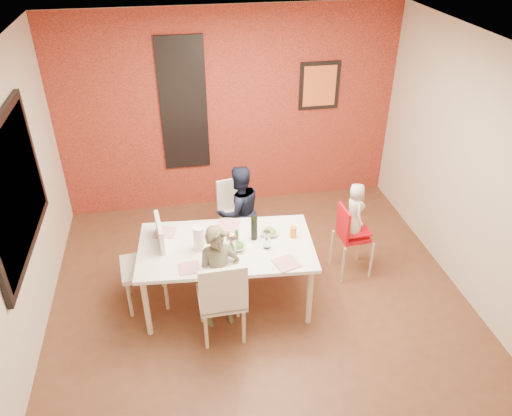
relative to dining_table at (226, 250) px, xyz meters
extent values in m
plane|color=brown|center=(0.34, -0.13, -0.68)|extent=(4.50, 4.50, 0.00)
cube|color=white|center=(0.34, -0.13, 2.02)|extent=(4.50, 4.50, 0.02)
cube|color=beige|center=(0.34, 2.12, 0.67)|extent=(4.50, 0.02, 2.70)
cube|color=beige|center=(0.34, -2.38, 0.67)|extent=(4.50, 0.02, 2.70)
cube|color=beige|center=(-1.91, -0.13, 0.67)|extent=(0.02, 4.50, 2.70)
cube|color=beige|center=(2.59, -0.13, 0.67)|extent=(0.02, 4.50, 2.70)
cube|color=maroon|center=(0.34, 2.10, 0.67)|extent=(4.50, 0.02, 2.70)
cube|color=black|center=(-1.88, 0.07, 0.87)|extent=(0.05, 1.70, 1.30)
cube|color=black|center=(-1.86, 0.07, 0.87)|extent=(0.02, 1.55, 1.15)
cube|color=silver|center=(-0.26, 2.09, 0.82)|extent=(0.55, 0.03, 1.70)
cube|color=black|center=(-0.26, 2.08, 0.82)|extent=(0.60, 0.03, 1.76)
cube|color=black|center=(1.54, 2.08, 0.97)|extent=(0.54, 0.03, 0.64)
cube|color=orange|center=(1.54, 2.07, 0.97)|extent=(0.44, 0.01, 0.54)
cube|color=white|center=(0.00, 0.00, 0.05)|extent=(1.86, 1.13, 0.04)
cylinder|color=beige|center=(-0.84, -0.35, -0.33)|extent=(0.06, 0.06, 0.70)
cylinder|color=beige|center=(-0.78, 0.48, -0.33)|extent=(0.06, 0.06, 0.70)
cylinder|color=beige|center=(0.78, -0.48, -0.33)|extent=(0.06, 0.06, 0.70)
cylinder|color=beige|center=(0.84, 0.35, -0.33)|extent=(0.06, 0.06, 0.70)
cube|color=silver|center=(-0.11, -0.46, -0.22)|extent=(0.46, 0.46, 0.05)
cube|color=silver|center=(-0.11, -0.66, 0.04)|extent=(0.45, 0.05, 0.51)
cylinder|color=beige|center=(0.07, -0.27, -0.46)|extent=(0.04, 0.04, 0.44)
cylinder|color=beige|center=(0.08, -0.64, -0.46)|extent=(0.04, 0.04, 0.44)
cylinder|color=beige|center=(-0.30, -0.28, -0.46)|extent=(0.04, 0.04, 0.44)
cylinder|color=beige|center=(-0.29, -0.65, -0.46)|extent=(0.04, 0.04, 0.44)
cube|color=silver|center=(0.26, 1.02, -0.27)|extent=(0.47, 0.47, 0.04)
cube|color=silver|center=(0.23, 1.19, -0.05)|extent=(0.39, 0.12, 0.45)
cylinder|color=beige|center=(0.14, 0.83, -0.48)|extent=(0.03, 0.03, 0.39)
cylinder|color=beige|center=(0.07, 1.14, -0.48)|extent=(0.03, 0.03, 0.39)
cylinder|color=beige|center=(0.46, 0.90, -0.48)|extent=(0.03, 0.03, 0.39)
cylinder|color=beige|center=(0.39, 1.21, -0.48)|extent=(0.03, 0.03, 0.39)
cube|color=silver|center=(-0.86, 0.15, -0.20)|extent=(0.51, 0.51, 0.05)
cube|color=silver|center=(-0.66, 0.17, 0.06)|extent=(0.09, 0.47, 0.53)
cylinder|color=tan|center=(-1.07, 0.32, -0.45)|extent=(0.04, 0.04, 0.45)
cylinder|color=tan|center=(-0.70, 0.36, -0.45)|extent=(0.04, 0.04, 0.45)
cylinder|color=tan|center=(-1.03, -0.06, -0.45)|extent=(0.04, 0.04, 0.45)
cylinder|color=tan|center=(-0.66, -0.02, -0.45)|extent=(0.04, 0.04, 0.45)
cube|color=red|center=(1.49, 0.25, -0.17)|extent=(0.33, 0.33, 0.05)
cube|color=red|center=(1.34, 0.24, 0.03)|extent=(0.05, 0.31, 0.37)
cube|color=red|center=(1.49, 0.25, -0.09)|extent=(0.33, 0.33, 0.02)
cylinder|color=#BBAB8B|center=(1.67, 0.09, -0.44)|extent=(0.03, 0.03, 0.48)
cylinder|color=#BBAB8B|center=(1.32, 0.07, -0.44)|extent=(0.03, 0.03, 0.48)
cylinder|color=#BBAB8B|center=(1.65, 0.44, -0.44)|extent=(0.03, 0.03, 0.48)
cylinder|color=#BBAB8B|center=(1.30, 0.41, -0.44)|extent=(0.03, 0.03, 0.48)
imported|color=brown|center=(-0.11, -0.30, -0.10)|extent=(0.45, 0.32, 1.16)
imported|color=black|center=(0.26, 0.86, -0.09)|extent=(0.68, 0.60, 1.18)
imported|color=beige|center=(1.47, 0.25, 0.17)|extent=(0.21, 0.32, 0.64)
cube|color=silver|center=(-0.40, -0.31, 0.07)|extent=(0.20, 0.20, 0.01)
cube|color=white|center=(0.07, 0.35, 0.07)|extent=(0.29, 0.29, 0.01)
cube|color=silver|center=(0.54, -0.40, 0.07)|extent=(0.28, 0.28, 0.01)
cube|color=silver|center=(-0.61, 0.34, 0.07)|extent=(0.26, 0.26, 0.01)
imported|color=white|center=(0.10, -0.07, 0.09)|extent=(0.24, 0.24, 0.05)
imported|color=white|center=(0.48, 0.11, 0.09)|extent=(0.24, 0.24, 0.05)
cylinder|color=black|center=(0.30, 0.06, 0.20)|extent=(0.07, 0.07, 0.26)
cylinder|color=silver|center=(0.04, -0.18, 0.17)|extent=(0.07, 0.07, 0.21)
cylinder|color=white|center=(0.40, -0.12, 0.17)|extent=(0.07, 0.07, 0.20)
cylinder|color=white|center=(-0.27, -0.01, 0.20)|extent=(0.12, 0.12, 0.26)
cylinder|color=red|center=(0.08, -0.06, 0.14)|extent=(0.04, 0.04, 0.15)
cylinder|color=#2C7125|center=(0.12, 0.03, 0.14)|extent=(0.04, 0.04, 0.15)
cylinder|color=brown|center=(0.03, 0.03, 0.13)|extent=(0.04, 0.04, 0.14)
cylinder|color=orange|center=(0.71, 0.02, 0.12)|extent=(0.07, 0.07, 0.12)
camera|label=1|loc=(-0.43, -4.11, 3.10)|focal=35.00mm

